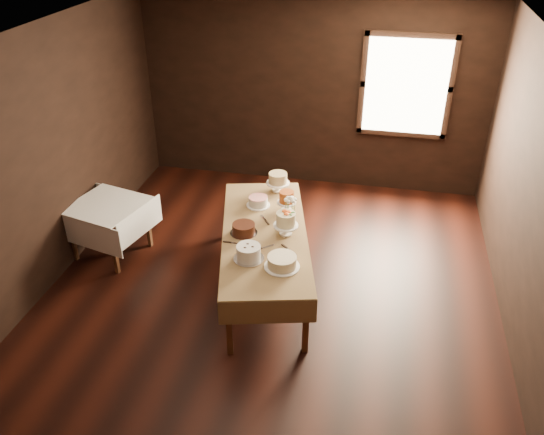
{
  "coord_description": "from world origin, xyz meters",
  "views": [
    {
      "loc": [
        1.04,
        -4.71,
        3.95
      ],
      "look_at": [
        0.0,
        0.2,
        0.95
      ],
      "focal_mm": 36.53,
      "sensor_mm": 36.0,
      "label": 1
    }
  ],
  "objects_px": {
    "cake_server_b": "(291,252)",
    "cake_server_c": "(264,218)",
    "cake_cream": "(282,262)",
    "flower_vase": "(290,219)",
    "cake_speckled": "(278,183)",
    "cake_chocolate": "(244,229)",
    "cake_server_a": "(268,246)",
    "cake_lattice": "(258,202)",
    "cake_server_e": "(238,244)",
    "cake_swirl": "(249,253)",
    "display_table": "(265,236)",
    "cake_flowers": "(286,225)",
    "cake_caramel": "(287,202)",
    "cake_server_d": "(286,218)",
    "side_table": "(107,210)"
  },
  "relations": [
    {
      "from": "cake_cream",
      "to": "cake_server_a",
      "type": "height_order",
      "value": "cake_cream"
    },
    {
      "from": "flower_vase",
      "to": "cake_server_d",
      "type": "bearing_deg",
      "value": 118.89
    },
    {
      "from": "display_table",
      "to": "cake_server_a",
      "type": "xyz_separation_m",
      "value": [
        0.1,
        -0.27,
        0.06
      ]
    },
    {
      "from": "cake_server_d",
      "to": "cake_server_e",
      "type": "height_order",
      "value": "same"
    },
    {
      "from": "cake_swirl",
      "to": "cake_server_b",
      "type": "distance_m",
      "value": 0.46
    },
    {
      "from": "cake_speckled",
      "to": "cake_chocolate",
      "type": "relative_size",
      "value": 0.9
    },
    {
      "from": "display_table",
      "to": "flower_vase",
      "type": "height_order",
      "value": "flower_vase"
    },
    {
      "from": "cake_cream",
      "to": "cake_server_d",
      "type": "xyz_separation_m",
      "value": [
        -0.14,
        0.93,
        -0.06
      ]
    },
    {
      "from": "flower_vase",
      "to": "cake_server_c",
      "type": "bearing_deg",
      "value": 166.89
    },
    {
      "from": "display_table",
      "to": "cake_server_e",
      "type": "relative_size",
      "value": 10.31
    },
    {
      "from": "cake_caramel",
      "to": "cake_cream",
      "type": "distance_m",
      "value": 1.12
    },
    {
      "from": "cake_chocolate",
      "to": "cake_swirl",
      "type": "relative_size",
      "value": 1.05
    },
    {
      "from": "cake_server_a",
      "to": "cake_cream",
      "type": "bearing_deg",
      "value": -97.57
    },
    {
      "from": "cake_caramel",
      "to": "flower_vase",
      "type": "bearing_deg",
      "value": -72.2
    },
    {
      "from": "cake_server_a",
      "to": "cake_server_b",
      "type": "height_order",
      "value": "same"
    },
    {
      "from": "cake_flowers",
      "to": "flower_vase",
      "type": "height_order",
      "value": "cake_flowers"
    },
    {
      "from": "cake_server_d",
      "to": "cake_server_e",
      "type": "distance_m",
      "value": 0.74
    },
    {
      "from": "cake_swirl",
      "to": "cake_chocolate",
      "type": "bearing_deg",
      "value": 110.31
    },
    {
      "from": "cake_flowers",
      "to": "flower_vase",
      "type": "xyz_separation_m",
      "value": [
        0.01,
        0.21,
        -0.05
      ]
    },
    {
      "from": "cake_cream",
      "to": "cake_server_b",
      "type": "relative_size",
      "value": 1.49
    },
    {
      "from": "display_table",
      "to": "cake_server_a",
      "type": "bearing_deg",
      "value": -69.26
    },
    {
      "from": "cake_server_a",
      "to": "display_table",
      "type": "bearing_deg",
      "value": 70.43
    },
    {
      "from": "display_table",
      "to": "cake_server_c",
      "type": "height_order",
      "value": "cake_server_c"
    },
    {
      "from": "cake_chocolate",
      "to": "cake_server_d",
      "type": "bearing_deg",
      "value": 46.81
    },
    {
      "from": "side_table",
      "to": "cake_swirl",
      "type": "xyz_separation_m",
      "value": [
        1.96,
        -0.79,
        0.18
      ]
    },
    {
      "from": "cake_caramel",
      "to": "flower_vase",
      "type": "relative_size",
      "value": 1.93
    },
    {
      "from": "cake_server_b",
      "to": "cake_server_c",
      "type": "xyz_separation_m",
      "value": [
        -0.43,
        0.6,
        0.0
      ]
    },
    {
      "from": "cake_server_e",
      "to": "flower_vase",
      "type": "distance_m",
      "value": 0.69
    },
    {
      "from": "cake_caramel",
      "to": "cake_server_b",
      "type": "relative_size",
      "value": 1.09
    },
    {
      "from": "cake_caramel",
      "to": "cake_flowers",
      "type": "xyz_separation_m",
      "value": [
        0.09,
        -0.5,
        0.01
      ]
    },
    {
      "from": "cake_server_b",
      "to": "cake_server_d",
      "type": "distance_m",
      "value": 0.68
    },
    {
      "from": "side_table",
      "to": "cake_chocolate",
      "type": "bearing_deg",
      "value": -10.4
    },
    {
      "from": "cake_server_c",
      "to": "cake_server_e",
      "type": "bearing_deg",
      "value": 132.28
    },
    {
      "from": "cake_server_a",
      "to": "side_table",
      "type": "bearing_deg",
      "value": 125.67
    },
    {
      "from": "cake_server_b",
      "to": "cake_flowers",
      "type": "bearing_deg",
      "value": 152.55
    },
    {
      "from": "side_table",
      "to": "cake_server_c",
      "type": "xyz_separation_m",
      "value": [
        1.93,
        0.03,
        0.11
      ]
    },
    {
      "from": "cake_speckled",
      "to": "cake_lattice",
      "type": "distance_m",
      "value": 0.44
    },
    {
      "from": "cake_lattice",
      "to": "cake_server_e",
      "type": "relative_size",
      "value": 1.31
    },
    {
      "from": "display_table",
      "to": "cake_flowers",
      "type": "bearing_deg",
      "value": 2.69
    },
    {
      "from": "cake_server_b",
      "to": "cake_server_e",
      "type": "distance_m",
      "value": 0.58
    },
    {
      "from": "cake_lattice",
      "to": "cake_caramel",
      "type": "xyz_separation_m",
      "value": [
        0.35,
        -0.05,
        0.06
      ]
    },
    {
      "from": "cake_lattice",
      "to": "cake_server_e",
      "type": "distance_m",
      "value": 0.84
    },
    {
      "from": "side_table",
      "to": "cake_server_d",
      "type": "xyz_separation_m",
      "value": [
        2.17,
        0.08,
        0.11
      ]
    },
    {
      "from": "cake_server_a",
      "to": "cake_server_b",
      "type": "relative_size",
      "value": 1.0
    },
    {
      "from": "cake_server_c",
      "to": "flower_vase",
      "type": "xyz_separation_m",
      "value": [
        0.32,
        -0.07,
        0.06
      ]
    },
    {
      "from": "side_table",
      "to": "cake_server_c",
      "type": "distance_m",
      "value": 1.93
    },
    {
      "from": "cake_caramel",
      "to": "cake_server_d",
      "type": "xyz_separation_m",
      "value": [
        0.03,
        -0.17,
        -0.11
      ]
    },
    {
      "from": "cake_server_a",
      "to": "cake_server_d",
      "type": "relative_size",
      "value": 1.0
    },
    {
      "from": "side_table",
      "to": "cake_server_a",
      "type": "height_order",
      "value": "cake_server_a"
    },
    {
      "from": "side_table",
      "to": "cake_lattice",
      "type": "distance_m",
      "value": 1.83
    }
  ]
}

